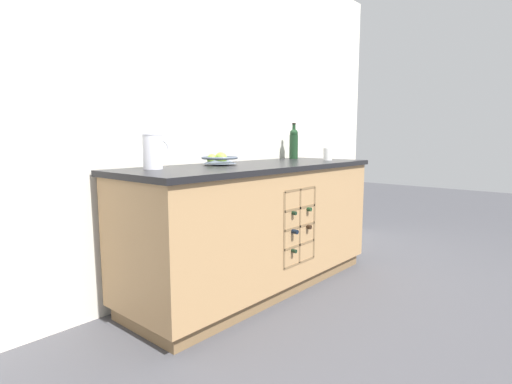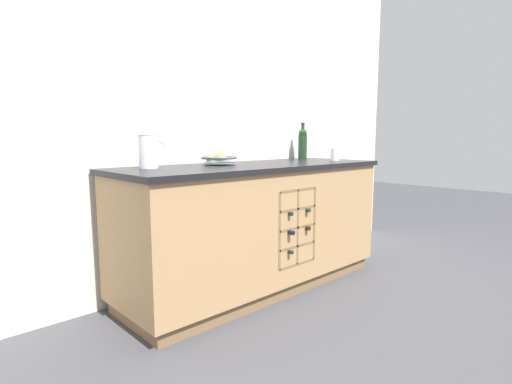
{
  "view_description": "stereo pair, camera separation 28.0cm",
  "coord_description": "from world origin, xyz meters",
  "px_view_note": "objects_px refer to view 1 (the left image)",
  "views": [
    {
      "loc": [
        -2.09,
        -1.83,
        1.07
      ],
      "look_at": [
        0.0,
        0.0,
        0.69
      ],
      "focal_mm": 28.0,
      "sensor_mm": 36.0,
      "label": 1
    },
    {
      "loc": [
        -1.9,
        -2.03,
        1.07
      ],
      "look_at": [
        0.0,
        0.0,
        0.69
      ],
      "focal_mm": 28.0,
      "sensor_mm": 36.0,
      "label": 2
    }
  ],
  "objects_px": {
    "white_pitcher": "(153,151)",
    "ceramic_mug": "(328,154)",
    "standing_wine_bottle": "(294,143)",
    "fruit_bowl": "(219,159)"
  },
  "relations": [
    {
      "from": "white_pitcher",
      "to": "standing_wine_bottle",
      "type": "relative_size",
      "value": 0.66
    },
    {
      "from": "white_pitcher",
      "to": "standing_wine_bottle",
      "type": "height_order",
      "value": "standing_wine_bottle"
    },
    {
      "from": "standing_wine_bottle",
      "to": "white_pitcher",
      "type": "bearing_deg",
      "value": -176.8
    },
    {
      "from": "ceramic_mug",
      "to": "standing_wine_bottle",
      "type": "distance_m",
      "value": 0.37
    },
    {
      "from": "ceramic_mug",
      "to": "standing_wine_bottle",
      "type": "height_order",
      "value": "standing_wine_bottle"
    },
    {
      "from": "fruit_bowl",
      "to": "white_pitcher",
      "type": "distance_m",
      "value": 0.51
    },
    {
      "from": "fruit_bowl",
      "to": "standing_wine_bottle",
      "type": "height_order",
      "value": "standing_wine_bottle"
    },
    {
      "from": "fruit_bowl",
      "to": "ceramic_mug",
      "type": "bearing_deg",
      "value": -13.67
    },
    {
      "from": "fruit_bowl",
      "to": "white_pitcher",
      "type": "relative_size",
      "value": 1.2
    },
    {
      "from": "white_pitcher",
      "to": "ceramic_mug",
      "type": "distance_m",
      "value": 1.53
    }
  ]
}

